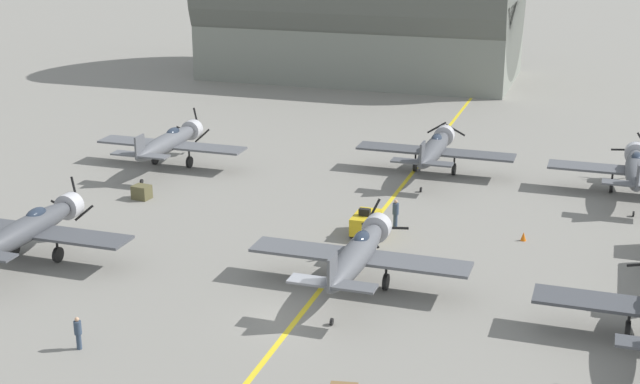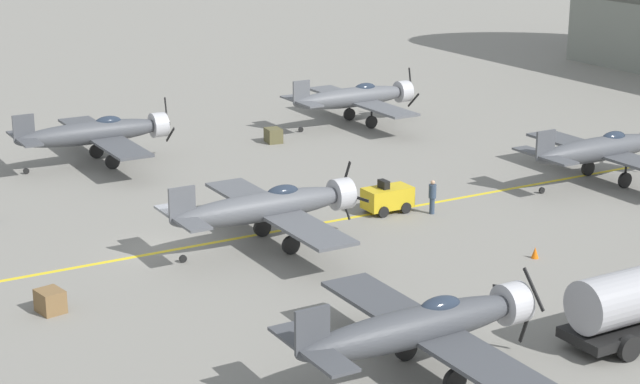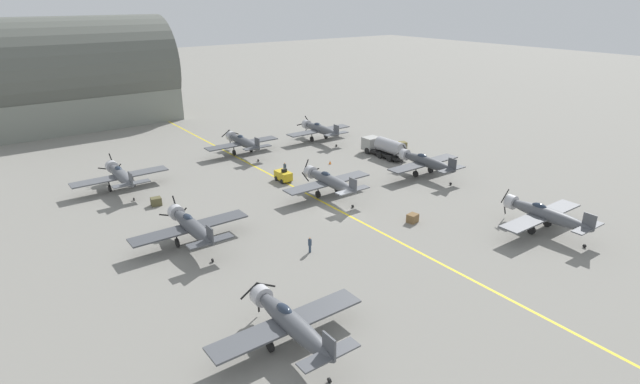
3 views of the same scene
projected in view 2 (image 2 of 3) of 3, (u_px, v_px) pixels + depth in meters
The scene contains 12 objects.
ground_plane at pixel (167, 251), 51.24m from camera, with size 400.00×400.00×0.00m, color gray.
taxiway_stripe at pixel (167, 251), 51.24m from camera, with size 0.30×160.00×0.01m, color yellow.
airplane_mid_right at pixel (423, 326), 37.76m from camera, with size 12.00×9.98×3.65m.
airplane_far_center at pixel (604, 149), 62.12m from camera, with size 12.00×9.98×3.65m.
airplane_mid_left at pixel (97, 133), 66.05m from camera, with size 12.00×9.98×3.79m.
airplane_mid_center at pixel (269, 207), 51.36m from camera, with size 12.00×9.98×3.67m.
airplane_far_left at pixel (356, 97), 76.52m from camera, with size 12.00×9.98×3.78m.
tow_tractor at pixel (387, 198), 56.98m from camera, with size 1.57×2.60×1.79m.
ground_crew_walking at pixel (432, 196), 56.61m from camera, with size 0.40×0.40×1.85m.
supply_crate_by_tanker at pixel (50, 301), 43.98m from camera, with size 1.15×0.96×0.96m, color brown.
supply_crate_outboard at pixel (273, 135), 71.86m from camera, with size 1.17×0.98×0.98m, color brown.
traffic_cone at pixel (535, 253), 50.23m from camera, with size 0.36×0.36×0.55m, color orange.
Camera 2 is at (45.50, -17.79, 17.34)m, focal length 60.00 mm.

